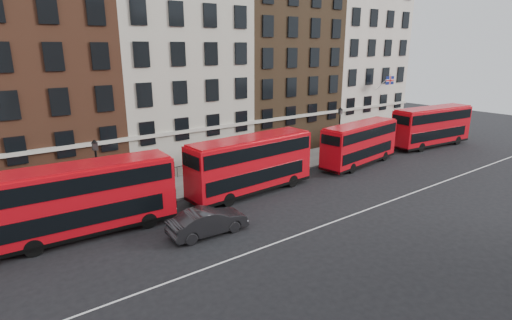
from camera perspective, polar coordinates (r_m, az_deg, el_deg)
ground at (r=27.82m, az=5.15°, el=-8.44°), size 120.00×120.00×0.00m
pavement at (r=35.73m, az=-6.13°, el=-2.76°), size 80.00×5.00×0.15m
kerb at (r=33.71m, az=-3.95°, el=-3.84°), size 80.00×0.30×0.16m
road_centre_line at (r=26.51m, az=8.06°, el=-9.81°), size 70.00×0.12×0.01m
building_terrace at (r=40.32m, az=-12.48°, el=13.81°), size 64.00×11.95×22.00m
bus_b at (r=26.79m, az=-23.45°, el=-5.02°), size 11.09×3.23×4.61m
bus_c at (r=31.80m, az=-0.75°, el=-0.48°), size 11.13×3.26×4.62m
bus_d at (r=40.88m, az=14.59°, el=2.39°), size 10.30×3.74×4.23m
bus_e at (r=51.47m, az=23.79°, el=4.52°), size 11.33×3.75×4.68m
car_front at (r=25.54m, az=-6.88°, el=-8.72°), size 5.16×1.97×1.68m
lamp_post_left at (r=29.36m, az=-21.65°, el=-1.80°), size 0.44×0.44×5.33m
lamp_post_right at (r=42.64m, az=11.81°, el=4.22°), size 0.44×0.44×5.33m
traffic_light at (r=51.17m, az=20.58°, el=4.73°), size 0.25×0.45×3.27m
iron_railings at (r=37.38m, az=-7.88°, el=-1.05°), size 6.60×0.06×1.00m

